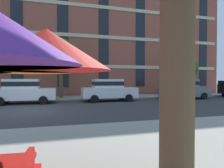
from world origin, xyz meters
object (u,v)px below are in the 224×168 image
at_px(sedan_white, 23,91).
at_px(street_tree_middle, 62,55).
at_px(sedan_white_midblock, 109,89).
at_px(street_tree_right, 186,66).
at_px(sedan_gray, 184,88).

relative_size(sedan_white, street_tree_middle, 0.81).
relative_size(sedan_white_midblock, street_tree_middle, 0.81).
bearing_deg(street_tree_right, sedan_white, -168.78).
height_order(sedan_white, sedan_white_midblock, same).
xyz_separation_m(sedan_white_midblock, street_tree_middle, (-3.64, 2.75, 3.02)).
bearing_deg(street_tree_middle, street_tree_right, 1.81).
bearing_deg(sedan_white_midblock, street_tree_middle, 142.87).
bearing_deg(sedan_white_midblock, sedan_white, 180.00).
bearing_deg(street_tree_right, sedan_gray, -128.40).
distance_m(sedan_white_midblock, street_tree_right, 10.39).
distance_m(sedan_white_midblock, sedan_gray, 7.12).
xyz_separation_m(sedan_white_midblock, sedan_gray, (7.12, 0.00, 0.00)).
xyz_separation_m(sedan_white, street_tree_middle, (2.73, 2.75, 3.02)).
distance_m(sedan_white, sedan_white_midblock, 6.37).
height_order(sedan_white, street_tree_right, street_tree_right).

